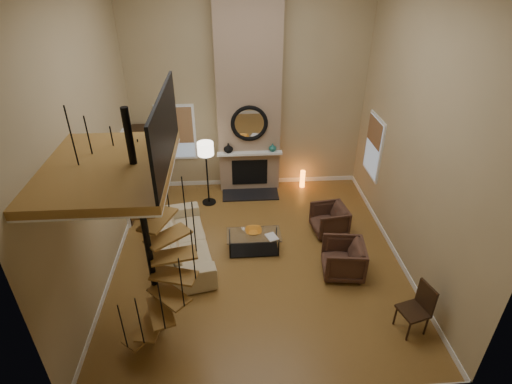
{
  "coord_description": "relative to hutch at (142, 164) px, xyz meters",
  "views": [
    {
      "loc": [
        -0.49,
        -6.75,
        5.69
      ],
      "look_at": [
        0.0,
        0.4,
        1.4
      ],
      "focal_mm": 28.37,
      "sensor_mm": 36.0,
      "label": 1
    }
  ],
  "objects": [
    {
      "name": "ground",
      "position": [
        2.8,
        -2.79,
        -0.95
      ],
      "size": [
        6.0,
        6.5,
        0.01
      ],
      "primitive_type": "cube",
      "color": "#A27434",
      "rests_on": "ground"
    },
    {
      "name": "back_wall",
      "position": [
        2.8,
        0.46,
        1.8
      ],
      "size": [
        6.0,
        0.02,
        5.5
      ],
      "primitive_type": "cube",
      "color": "tan",
      "rests_on": "ground"
    },
    {
      "name": "front_wall",
      "position": [
        2.8,
        -6.04,
        1.8
      ],
      "size": [
        6.0,
        0.02,
        5.5
      ],
      "primitive_type": "cube",
      "color": "tan",
      "rests_on": "ground"
    },
    {
      "name": "left_wall",
      "position": [
        -0.2,
        -2.79,
        1.8
      ],
      "size": [
        0.02,
        6.5,
        5.5
      ],
      "primitive_type": "cube",
      "color": "tan",
      "rests_on": "ground"
    },
    {
      "name": "right_wall",
      "position": [
        5.8,
        -2.79,
        1.8
      ],
      "size": [
        0.02,
        6.5,
        5.5
      ],
      "primitive_type": "cube",
      "color": "tan",
      "rests_on": "ground"
    },
    {
      "name": "baseboard_back",
      "position": [
        2.8,
        0.45,
        -0.89
      ],
      "size": [
        6.0,
        0.02,
        0.12
      ],
      "primitive_type": "cube",
      "color": "white",
      "rests_on": "ground"
    },
    {
      "name": "baseboard_left",
      "position": [
        -0.19,
        -2.79,
        -0.89
      ],
      "size": [
        0.02,
        6.5,
        0.12
      ],
      "primitive_type": "cube",
      "color": "white",
      "rests_on": "ground"
    },
    {
      "name": "baseboard_right",
      "position": [
        5.79,
        -2.79,
        -0.89
      ],
      "size": [
        0.02,
        6.5,
        0.12
      ],
      "primitive_type": "cube",
      "color": "white",
      "rests_on": "ground"
    },
    {
      "name": "chimney_breast",
      "position": [
        2.8,
        0.27,
        1.8
      ],
      "size": [
        1.6,
        0.38,
        5.5
      ],
      "primitive_type": "cube",
      "color": "#967A61",
      "rests_on": "ground"
    },
    {
      "name": "hearth",
      "position": [
        2.8,
        -0.22,
        -0.93
      ],
      "size": [
        1.5,
        0.6,
        0.04
      ],
      "primitive_type": "cube",
      "color": "black",
      "rests_on": "ground"
    },
    {
      "name": "firebox",
      "position": [
        2.8,
        0.07,
        -0.4
      ],
      "size": [
        0.95,
        0.02,
        0.72
      ],
      "primitive_type": "cube",
      "color": "black",
      "rests_on": "chimney_breast"
    },
    {
      "name": "mantel",
      "position": [
        2.8,
        -0.01,
        0.2
      ],
      "size": [
        1.7,
        0.18,
        0.06
      ],
      "primitive_type": "cube",
      "color": "white",
      "rests_on": "chimney_breast"
    },
    {
      "name": "mirror_frame",
      "position": [
        2.8,
        0.05,
        1.0
      ],
      "size": [
        0.94,
        0.1,
        0.94
      ],
      "primitive_type": "torus",
      "rotation": [
        1.57,
        0.0,
        0.0
      ],
      "color": "black",
      "rests_on": "chimney_breast"
    },
    {
      "name": "mirror_disc",
      "position": [
        2.8,
        0.06,
        1.0
      ],
      "size": [
        0.8,
        0.01,
        0.8
      ],
      "primitive_type": "cylinder",
      "rotation": [
        1.57,
        0.0,
        0.0
      ],
      "color": "white",
      "rests_on": "chimney_breast"
    },
    {
      "name": "vase_left",
      "position": [
        2.25,
        0.03,
        0.35
      ],
      "size": [
        0.24,
        0.24,
        0.25
      ],
      "primitive_type": "imported",
      "color": "black",
      "rests_on": "mantel"
    },
    {
      "name": "vase_right",
      "position": [
        3.4,
        0.03,
        0.33
      ],
      "size": [
        0.2,
        0.2,
        0.21
      ],
      "primitive_type": "imported",
      "color": "#1A5D56",
      "rests_on": "mantel"
    },
    {
      "name": "window_back",
      "position": [
        0.9,
        0.43,
        0.67
      ],
      "size": [
        1.02,
        0.06,
        1.52
      ],
      "color": "white",
      "rests_on": "back_wall"
    },
    {
      "name": "window_right",
      "position": [
        5.77,
        -0.79,
        0.68
      ],
      "size": [
        0.06,
        1.02,
        1.52
      ],
      "color": "white",
      "rests_on": "right_wall"
    },
    {
      "name": "entry_door",
      "position": [
        -0.15,
        -0.99,
        0.1
      ],
      "size": [
        0.1,
        1.05,
        2.16
      ],
      "color": "white",
      "rests_on": "ground"
    },
    {
      "name": "loft",
      "position": [
        0.76,
        -4.59,
        2.29
      ],
      "size": [
        1.7,
        2.2,
        1.09
      ],
      "color": "olive",
      "rests_on": "left_wall"
    },
    {
      "name": "spiral_stair",
      "position": [
        1.02,
        -4.58,
        0.83
      ],
      "size": [
        1.47,
        1.47,
        4.06
      ],
      "color": "black",
      "rests_on": "ground"
    },
    {
      "name": "hutch",
      "position": [
        0.0,
        0.0,
        0.0
      ],
      "size": [
        0.39,
        0.83,
        1.85
      ],
      "primitive_type": "cube",
      "color": "black",
      "rests_on": "ground"
    },
    {
      "name": "sofa",
      "position": [
        1.22,
        -2.6,
        -0.55
      ],
      "size": [
        1.48,
        2.68,
        0.74
      ],
      "primitive_type": "imported",
      "rotation": [
        0.0,
        0.0,
        1.77
      ],
      "color": "#CBB88D",
      "rests_on": "ground"
    },
    {
      "name": "armchair_near",
      "position": [
        4.59,
        -2.0,
        -0.6
      ],
      "size": [
        0.85,
        0.83,
        0.69
      ],
      "primitive_type": "imported",
      "rotation": [
        0.0,
        0.0,
        -1.43
      ],
      "color": "#492D21",
      "rests_on": "ground"
    },
    {
      "name": "armchair_far",
      "position": [
        4.57,
        -3.4,
        -0.6
      ],
      "size": [
        0.91,
        0.89,
        0.74
      ],
      "primitive_type": "imported",
      "rotation": [
        0.0,
        0.0,
        -1.69
      ],
      "color": "#492D21",
      "rests_on": "ground"
    },
    {
      "name": "coffee_table",
      "position": [
        2.74,
        -2.57,
        -0.67
      ],
      "size": [
        1.17,
        0.59,
        0.44
      ],
      "color": "silver",
      "rests_on": "ground"
    },
    {
      "name": "bowl",
      "position": [
        2.74,
        -2.52,
        -0.45
      ],
      "size": [
        0.36,
        0.36,
        0.09
      ],
      "primitive_type": "imported",
      "color": "orange",
      "rests_on": "coffee_table"
    },
    {
      "name": "book",
      "position": [
        3.09,
        -2.72,
        -0.49
      ],
      "size": [
        0.3,
        0.34,
        0.03
      ],
      "primitive_type": "imported",
      "rotation": [
        0.0,
        0.0,
        0.36
      ],
      "color": "gray",
      "rests_on": "coffee_table"
    },
    {
      "name": "floor_lamp",
      "position": [
        1.7,
        -0.5,
        0.46
      ],
      "size": [
        0.4,
        0.4,
        1.71
      ],
      "color": "black",
      "rests_on": "ground"
    },
    {
      "name": "accent_lamp",
      "position": [
        4.27,
        0.15,
        -0.7
      ],
      "size": [
        0.14,
        0.14,
        0.49
      ],
      "primitive_type": "cylinder",
      "color": "orange",
      "rests_on": "ground"
    },
    {
      "name": "side_chair",
      "position": [
        5.38,
        -4.88,
        -0.42
      ],
      "size": [
        0.54,
        0.54,
        0.96
      ],
      "color": "black",
      "rests_on": "ground"
    }
  ]
}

